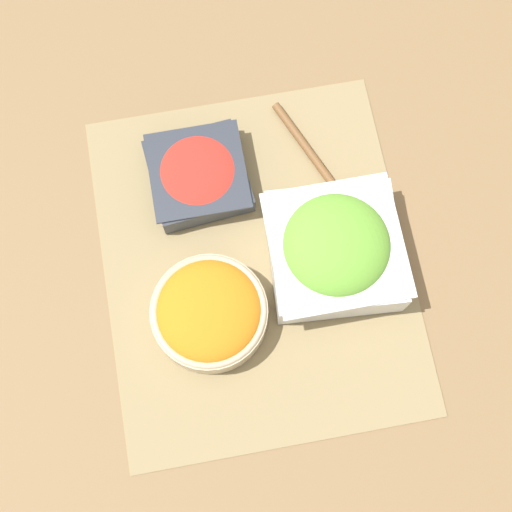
% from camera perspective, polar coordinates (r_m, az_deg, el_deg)
% --- Properties ---
extents(ground_plane, '(3.00, 3.00, 0.00)m').
position_cam_1_polar(ground_plane, '(1.00, 0.00, -0.53)').
color(ground_plane, olive).
extents(placemat, '(0.51, 0.42, 0.00)m').
position_cam_1_polar(placemat, '(1.00, 0.00, -0.50)').
color(placemat, '#937F56').
rests_on(placemat, ground_plane).
extents(tomato_bowl, '(0.14, 0.14, 0.05)m').
position_cam_1_polar(tomato_bowl, '(1.01, -4.65, 6.51)').
color(tomato_bowl, '#333842').
rests_on(tomato_bowl, placemat).
extents(carrot_bowl, '(0.16, 0.16, 0.07)m').
position_cam_1_polar(carrot_bowl, '(0.95, -3.75, -4.53)').
color(carrot_bowl, '#C6B28E').
rests_on(carrot_bowl, placemat).
extents(lettuce_bowl, '(0.18, 0.18, 0.09)m').
position_cam_1_polar(lettuce_bowl, '(0.96, 6.34, 0.57)').
color(lettuce_bowl, white).
rests_on(lettuce_bowl, placemat).
extents(wooden_spoon, '(0.20, 0.10, 0.02)m').
position_cam_1_polar(wooden_spoon, '(1.03, 6.03, 6.00)').
color(wooden_spoon, brown).
rests_on(wooden_spoon, placemat).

